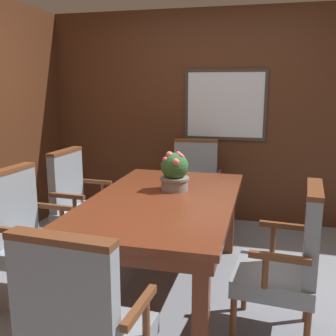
{
  "coord_description": "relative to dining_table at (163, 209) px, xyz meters",
  "views": [
    {
      "loc": [
        0.68,
        -2.69,
        1.59
      ],
      "look_at": [
        -0.06,
        0.25,
        0.95
      ],
      "focal_mm": 42.0,
      "sensor_mm": 36.0,
      "label": 1
    }
  ],
  "objects": [
    {
      "name": "chair_left_far",
      "position": [
        -0.94,
        0.45,
        -0.13
      ],
      "size": [
        0.52,
        0.59,
        1.01
      ],
      "rotation": [
        0.0,
        0.0,
        1.51
      ],
      "color": "brown",
      "rests_on": "ground_plane"
    },
    {
      "name": "potted_plant",
      "position": [
        0.03,
        0.24,
        0.25
      ],
      "size": [
        0.24,
        0.24,
        0.32
      ],
      "color": "gray",
      "rests_on": "dining_table"
    },
    {
      "name": "chair_head_far",
      "position": [
        -0.0,
        1.36,
        -0.13
      ],
      "size": [
        0.6,
        0.52,
        1.01
      ],
      "rotation": [
        0.0,
        0.0,
        0.07
      ],
      "color": "brown",
      "rests_on": "ground_plane"
    },
    {
      "name": "chair_left_near",
      "position": [
        -0.93,
        -0.39,
        -0.13
      ],
      "size": [
        0.53,
        0.6,
        1.01
      ],
      "rotation": [
        0.0,
        0.0,
        1.49
      ],
      "color": "brown",
      "rests_on": "ground_plane"
    },
    {
      "name": "wall_back",
      "position": [
        0.06,
        1.83,
        0.56
      ],
      "size": [
        7.2,
        0.08,
        2.45
      ],
      "color": "#4C2816",
      "rests_on": "ground_plane"
    },
    {
      "name": "chair_head_near",
      "position": [
        -0.03,
        -1.36,
        -0.13
      ],
      "size": [
        0.6,
        0.52,
        1.01
      ],
      "rotation": [
        0.0,
        0.0,
        3.07
      ],
      "color": "brown",
      "rests_on": "ground_plane"
    },
    {
      "name": "dining_table",
      "position": [
        0.0,
        0.0,
        0.0
      ],
      "size": [
        1.08,
        1.89,
        0.75
      ],
      "color": "maroon",
      "rests_on": "ground_plane"
    },
    {
      "name": "chair_right_near",
      "position": [
        0.91,
        -0.41,
        -0.13
      ],
      "size": [
        0.53,
        0.6,
        1.01
      ],
      "rotation": [
        0.0,
        0.0,
        -1.66
      ],
      "color": "brown",
      "rests_on": "ground_plane"
    },
    {
      "name": "ground_plane",
      "position": [
        0.06,
        -0.1,
        -0.66
      ],
      "size": [
        14.0,
        14.0,
        0.0
      ],
      "primitive_type": "plane",
      "color": "gray"
    }
  ]
}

